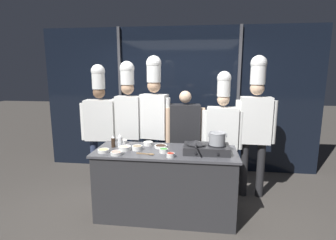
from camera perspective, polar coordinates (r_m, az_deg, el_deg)
The scene contains 24 objects.
ground_plane at distance 3.75m, azimuth -0.51°, elevation -19.83°, with size 24.00×24.00×0.00m, color #47423D.
window_wall_back at distance 4.99m, azimuth 2.15°, elevation 4.31°, with size 5.21×0.09×2.70m.
demo_counter at distance 3.54m, azimuth -0.52°, elevation -13.55°, with size 1.82×0.71×0.90m.
portable_stove at distance 3.31m, azimuth 8.34°, elevation -6.19°, with size 0.56×0.36×0.11m.
frying_pan at distance 3.29m, azimuth 6.12°, elevation -4.84°, with size 0.25×0.44×0.05m.
stock_pot at distance 3.28m, azimuth 10.67°, elevation -3.95°, with size 0.23×0.20×0.15m.
squeeze_bottle_soy at distance 3.58m, azimuth -11.84°, elevation -4.60°, with size 0.05×0.05×0.16m.
squeeze_bottle_clear at distance 3.53m, azimuth -10.39°, elevation -4.53°, with size 0.07×0.07×0.19m.
prep_bowl_scallions at distance 3.29m, azimuth -0.95°, elevation -6.61°, with size 0.11×0.11×0.05m.
prep_bowl_ginger at distance 3.40m, azimuth -13.86°, elevation -6.46°, with size 0.15×0.15×0.04m.
prep_bowl_soy_glaze at distance 3.49m, azimuth -1.56°, elevation -5.73°, with size 0.17×0.17×0.04m.
prep_bowl_rice at distance 3.61m, azimuth -4.35°, elevation -5.06°, with size 0.13×0.13×0.05m.
prep_bowl_garlic at distance 3.77m, azimuth -9.65°, elevation -4.57°, with size 0.11×0.11×0.05m.
prep_bowl_chili_flakes at distance 3.12m, azimuth 0.55°, elevation -7.58°, with size 0.10×0.10×0.05m.
prep_bowl_mushrooms at distance 3.42m, azimuth -6.72°, elevation -5.96°, with size 0.14×0.14×0.05m.
prep_bowl_chicken at distance 3.42m, azimuth -9.39°, elevation -6.03°, with size 0.16×0.16×0.06m.
prep_bowl_shrimp at distance 3.27m, azimuth -11.13°, elevation -7.01°, with size 0.15×0.15×0.04m.
serving_spoon_slotted at distance 3.23m, azimuth -4.20°, elevation -7.37°, with size 0.23×0.07×0.02m.
chef_head at distance 4.35m, azimuth -14.52°, elevation 0.07°, with size 0.61×0.28×2.00m.
chef_sous at distance 4.19m, azimuth -8.65°, elevation 1.45°, with size 0.50×0.23×2.05m.
chef_line at distance 4.08m, azimuth -3.03°, elevation 1.61°, with size 0.54×0.29×2.13m.
person_guest at distance 4.06m, azimuth 3.70°, elevation -2.71°, with size 0.60×0.28×1.61m.
chef_pastry at distance 4.00m, azimuth 11.72°, elevation -1.71°, with size 0.61×0.27×1.90m.
chef_apprentice at distance 4.05m, azimuth 18.49°, elevation 0.48°, with size 0.58×0.25×2.12m.
Camera 1 is at (0.44, -3.20, 1.91)m, focal length 28.00 mm.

